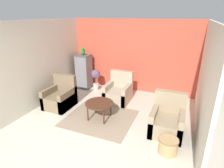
{
  "coord_description": "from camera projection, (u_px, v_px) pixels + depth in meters",
  "views": [
    {
      "loc": [
        1.78,
        -2.44,
        2.63
      ],
      "look_at": [
        0.0,
        1.87,
        0.87
      ],
      "focal_mm": 30.0,
      "sensor_mm": 36.0,
      "label": 1
    }
  ],
  "objects": [
    {
      "name": "birdcage",
      "position": [
        84.0,
        72.0,
        6.94
      ],
      "size": [
        0.57,
        0.57,
        1.23
      ],
      "color": "#555559",
      "rests_on": "ground_plane"
    },
    {
      "name": "area_rug",
      "position": [
        100.0,
        118.0,
        5.0
      ],
      "size": [
        1.76,
        1.58,
        0.01
      ],
      "color": "gray",
      "rests_on": "ground_plane"
    },
    {
      "name": "armchair_right",
      "position": [
        167.0,
        121.0,
        4.34
      ],
      "size": [
        0.73,
        0.82,
        0.92
      ],
      "color": "#9E896B",
      "rests_on": "ground_plane"
    },
    {
      "name": "wall_right",
      "position": [
        205.0,
        82.0,
        4.07
      ],
      "size": [
        0.06,
        3.74,
        2.48
      ],
      "color": "silver",
      "rests_on": "ground_plane"
    },
    {
      "name": "armchair_left",
      "position": [
        60.0,
        98.0,
        5.57
      ],
      "size": [
        0.73,
        0.82,
        0.92
      ],
      "color": "#7A664C",
      "rests_on": "ground_plane"
    },
    {
      "name": "wicker_basket",
      "position": [
        168.0,
        145.0,
        3.72
      ],
      "size": [
        0.39,
        0.39,
        0.32
      ],
      "color": "tan",
      "rests_on": "ground_plane"
    },
    {
      "name": "parrot",
      "position": [
        83.0,
        51.0,
        6.68
      ],
      "size": [
        0.13,
        0.24,
        0.29
      ],
      "color": "#1E842D",
      "rests_on": "birdcage"
    },
    {
      "name": "wall_back_accent",
      "position": [
        133.0,
        56.0,
        6.5
      ],
      "size": [
        4.47,
        0.06,
        2.48
      ],
      "color": "#C64C38",
      "rests_on": "ground_plane"
    },
    {
      "name": "potted_plant",
      "position": [
        96.0,
        77.0,
        6.69
      ],
      "size": [
        0.35,
        0.32,
        0.77
      ],
      "color": "beige",
      "rests_on": "ground_plane"
    },
    {
      "name": "armchair_middle",
      "position": [
        118.0,
        93.0,
        5.92
      ],
      "size": [
        0.73,
        0.82,
        0.92
      ],
      "color": "tan",
      "rests_on": "ground_plane"
    },
    {
      "name": "coffee_table",
      "position": [
        99.0,
        104.0,
        4.85
      ],
      "size": [
        0.73,
        0.73,
        0.47
      ],
      "color": "#472819",
      "rests_on": "ground_plane"
    },
    {
      "name": "wall_left",
      "position": [
        45.0,
        63.0,
        5.64
      ],
      "size": [
        0.06,
        3.74,
        2.48
      ],
      "color": "silver",
      "rests_on": "ground_plane"
    },
    {
      "name": "ground_plane",
      "position": [
        76.0,
        156.0,
        3.68
      ],
      "size": [
        20.0,
        20.0,
        0.0
      ],
      "primitive_type": "plane",
      "color": "beige",
      "rests_on": "ground"
    }
  ]
}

